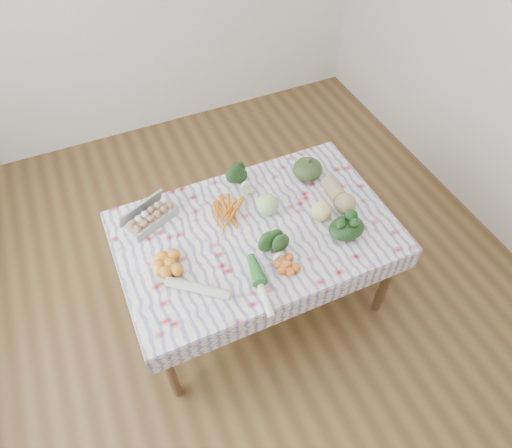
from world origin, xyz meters
name	(u,v)px	position (x,y,z in m)	size (l,w,h in m)	color
ground	(256,296)	(0.00, 0.00, 0.00)	(4.50, 4.50, 0.00)	brown
dining_table	(256,239)	(0.00, 0.00, 0.68)	(1.60, 1.00, 0.75)	brown
tablecloth	(256,231)	(0.00, 0.00, 0.76)	(1.66, 1.06, 0.01)	white
egg_carton	(152,218)	(-0.55, 0.31, 0.81)	(0.33, 0.13, 0.09)	#A9A9A4
carrot_bunch	(225,214)	(-0.13, 0.18, 0.78)	(0.25, 0.23, 0.05)	orange
kale_bunch	(242,176)	(0.07, 0.39, 0.84)	(0.17, 0.15, 0.15)	#1E3E19
kabocha_squash	(308,169)	(0.50, 0.29, 0.83)	(0.20, 0.20, 0.13)	#334921
cabbage	(268,204)	(0.13, 0.11, 0.83)	(0.14, 0.14, 0.14)	#B7D286
butternut_squash	(339,194)	(0.57, 0.00, 0.83)	(0.13, 0.29, 0.13)	tan
orange_cluster	(170,263)	(-0.55, -0.05, 0.80)	(0.24, 0.24, 0.08)	orange
broccoli	(273,249)	(0.01, -0.21, 0.82)	(0.16, 0.16, 0.11)	#23491C
mandarin_cluster	(288,264)	(0.05, -0.32, 0.79)	(0.17, 0.17, 0.05)	orange
grapefruit	(321,211)	(0.40, -0.07, 0.82)	(0.12, 0.12, 0.12)	#EBE180
spinach_bag	(347,228)	(0.48, -0.24, 0.81)	(0.22, 0.18, 0.10)	black
daikon	(198,288)	(-0.46, -0.26, 0.79)	(0.05, 0.05, 0.38)	beige
leek	(261,287)	(-0.15, -0.39, 0.78)	(0.04, 0.04, 0.38)	white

